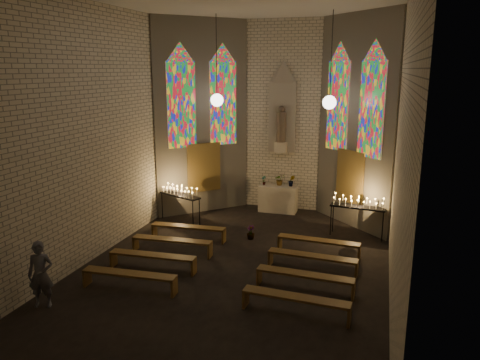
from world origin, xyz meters
name	(u,v)px	position (x,y,z in m)	size (l,w,h in m)	color
floor	(233,269)	(0.00, 0.00, 0.00)	(12.00, 12.00, 0.00)	black
room	(266,118)	(0.00, 3.37, 3.72)	(8.22, 12.43, 7.00)	beige
altar	(278,199)	(0.00, 5.45, 0.50)	(1.40, 0.60, 1.00)	beige
flower_vase_left	(264,180)	(-0.55, 5.43, 1.17)	(0.18, 0.12, 0.34)	#4C723F
flower_vase_center	(280,180)	(0.04, 5.55, 1.21)	(0.38, 0.33, 0.43)	#4C723F
flower_vase_right	(292,181)	(0.48, 5.51, 1.21)	(0.23, 0.19, 0.42)	#4C723F
aisle_flower_pot	(251,232)	(-0.18, 2.32, 0.22)	(0.25, 0.25, 0.44)	#4C723F
votive_stand_left	(180,193)	(-3.00, 3.26, 1.05)	(1.69, 1.02, 1.23)	black
votive_stand_right	(358,204)	(3.00, 3.53, 1.08)	(1.75, 0.60, 1.26)	black
pew_left_0	(188,228)	(-2.03, 1.70, 0.37)	(2.38, 0.46, 0.45)	brown
pew_right_0	(319,242)	(2.03, 1.70, 0.37)	(2.38, 0.46, 0.45)	brown
pew_left_1	(172,242)	(-2.03, 0.50, 0.37)	(2.38, 0.46, 0.45)	brown
pew_right_1	(312,258)	(2.03, 0.50, 0.37)	(2.38, 0.46, 0.45)	brown
pew_left_2	(153,257)	(-2.03, -0.70, 0.37)	(2.38, 0.46, 0.45)	brown
pew_right_2	(305,277)	(2.03, -0.70, 0.37)	(2.38, 0.46, 0.45)	brown
pew_left_3	(129,276)	(-2.03, -1.90, 0.37)	(2.38, 0.46, 0.45)	brown
pew_right_3	(296,300)	(2.03, -1.90, 0.37)	(2.38, 0.46, 0.45)	brown
visitor	(41,275)	(-3.50, -3.18, 0.77)	(0.56, 0.37, 1.54)	#4A4C54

